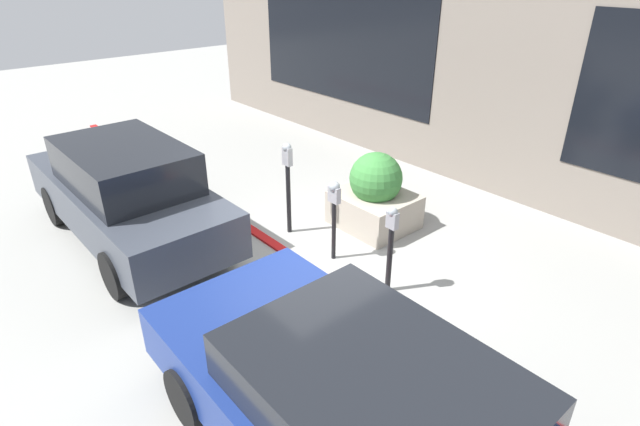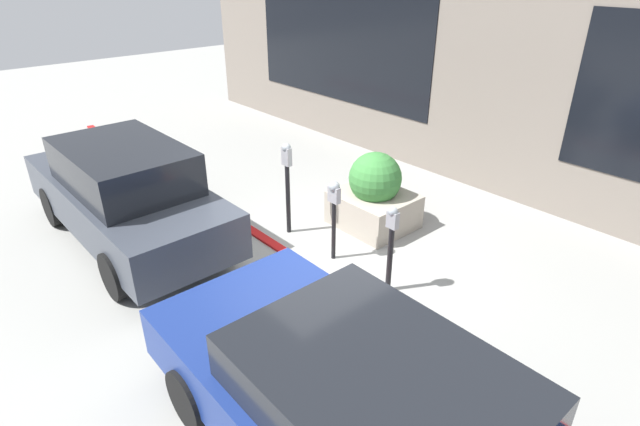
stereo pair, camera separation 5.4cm
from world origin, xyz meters
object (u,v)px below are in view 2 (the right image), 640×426
object	(u,v)px
parking_meter_second	(334,204)
parked_car_middle	(126,193)
parking_meter_middle	(287,176)
parking_meter_nearest	(391,239)
parked_car_front	(363,409)
planter_box	(374,196)

from	to	relation	value
parking_meter_second	parked_car_middle	distance (m)	3.33
parking_meter_second	parking_meter_middle	distance (m)	1.12
parking_meter_nearest	parked_car_front	bearing A→B (deg)	126.76
parking_meter_nearest	planter_box	bearing A→B (deg)	-40.41
parking_meter_nearest	parking_meter_middle	xyz separation A→B (m)	(2.24, 0.01, 0.20)
planter_box	parked_car_front	size ratio (longest dim) A/B	0.29
planter_box	parked_car_middle	size ratio (longest dim) A/B	0.29
parking_meter_nearest	parking_meter_middle	size ratio (longest dim) A/B	0.82
parking_meter_middle	planter_box	bearing A→B (deg)	-121.30
parking_meter_middle	planter_box	world-z (taller)	parking_meter_middle
parking_meter_nearest	planter_box	size ratio (longest dim) A/B	0.98
parking_meter_nearest	planter_box	distance (m)	1.96
parking_meter_nearest	planter_box	xyz separation A→B (m)	(1.48, -1.26, -0.27)
planter_box	parked_car_front	distance (m)	4.70
parking_meter_middle	parked_car_front	world-z (taller)	parking_meter_middle
parked_car_middle	parked_car_front	bearing A→B (deg)	178.15
planter_box	parked_car_front	xyz separation A→B (m)	(-3.14, 3.49, 0.15)
parking_meter_second	parked_car_front	bearing A→B (deg)	141.43
planter_box	parked_car_front	bearing A→B (deg)	132.02
parking_meter_second	parked_car_front	distance (m)	3.58
parked_car_middle	planter_box	bearing A→B (deg)	-123.99
parking_meter_middle	parked_car_middle	size ratio (longest dim) A/B	0.35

